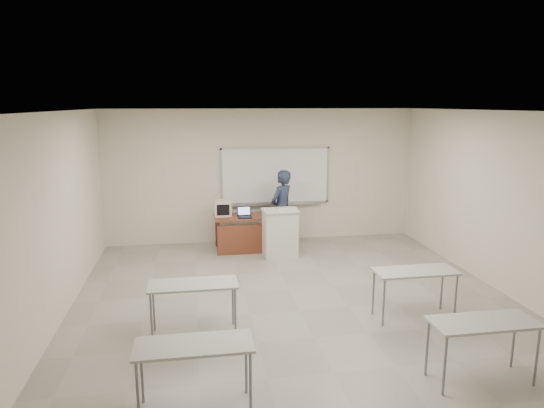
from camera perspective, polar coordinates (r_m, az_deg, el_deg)
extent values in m
cube|color=gray|center=(7.61, 3.31, -12.43)|extent=(7.00, 8.00, 0.01)
cube|color=white|center=(11.01, 0.40, 3.34)|extent=(2.40, 0.03, 1.20)
cube|color=#B7BABC|center=(10.94, 0.41, 6.56)|extent=(2.48, 0.04, 0.04)
cube|color=#B7BABC|center=(11.12, 0.40, 0.18)|extent=(2.48, 0.04, 0.04)
cube|color=#B7BABC|center=(10.87, -5.95, 3.17)|extent=(0.04, 0.04, 1.28)
cube|color=#B7BABC|center=(11.28, 6.54, 3.47)|extent=(0.04, 0.04, 1.28)
cube|color=#B7BABC|center=(11.08, 0.44, -0.07)|extent=(2.16, 0.07, 0.02)
cube|color=#A5A6A0|center=(6.71, -9.28, -9.32)|extent=(1.20, 0.50, 0.03)
cylinder|color=slate|center=(6.69, -14.00, -12.97)|extent=(0.03, 0.03, 0.70)
cylinder|color=slate|center=(6.68, -4.33, -12.67)|extent=(0.03, 0.03, 0.70)
cylinder|color=slate|center=(7.06, -13.75, -11.62)|extent=(0.03, 0.03, 0.70)
cylinder|color=slate|center=(7.05, -4.63, -11.33)|extent=(0.03, 0.03, 0.70)
cube|color=#A5A6A0|center=(7.41, 16.52, -7.60)|extent=(1.20, 0.50, 0.03)
cylinder|color=slate|center=(7.16, 13.00, -11.25)|extent=(0.03, 0.03, 0.70)
cylinder|color=slate|center=(7.62, 20.80, -10.27)|extent=(0.03, 0.03, 0.70)
cylinder|color=slate|center=(7.50, 11.84, -10.11)|extent=(0.03, 0.03, 0.70)
cylinder|color=slate|center=(7.95, 19.35, -9.26)|extent=(0.03, 0.03, 0.70)
cube|color=#A5A6A0|center=(5.16, -9.18, -16.07)|extent=(1.20, 0.50, 0.03)
cylinder|color=slate|center=(5.20, -15.52, -20.76)|extent=(0.03, 0.03, 0.70)
cylinder|color=slate|center=(5.19, -2.54, -20.37)|extent=(0.03, 0.03, 0.70)
cylinder|color=slate|center=(5.54, -15.08, -18.56)|extent=(0.03, 0.03, 0.70)
cylinder|color=slate|center=(5.53, -3.06, -18.19)|extent=(0.03, 0.03, 0.70)
cube|color=#A5A6A0|center=(6.04, 23.66, -12.63)|extent=(1.20, 0.50, 0.03)
cylinder|color=slate|center=(5.78, 19.66, -17.48)|extent=(0.03, 0.03, 0.70)
cylinder|color=slate|center=(6.36, 28.71, -15.52)|extent=(0.03, 0.03, 0.70)
cylinder|color=slate|center=(6.09, 17.79, -15.78)|extent=(0.03, 0.03, 0.70)
cylinder|color=slate|center=(6.64, 26.55, -14.13)|extent=(0.03, 0.03, 0.70)
cube|color=brown|center=(10.41, -2.77, -1.49)|extent=(1.46, 0.73, 0.04)
cube|color=brown|center=(10.18, -2.53, -4.20)|extent=(1.39, 0.03, 0.63)
cylinder|color=#422319|center=(10.15, -6.33, -4.07)|extent=(0.06, 0.06, 0.71)
cylinder|color=#422319|center=(10.31, 1.16, -3.76)|extent=(0.06, 0.06, 0.71)
cylinder|color=#422319|center=(10.74, -6.51, -3.19)|extent=(0.06, 0.06, 0.71)
cylinder|color=#422319|center=(10.89, 0.57, -2.91)|extent=(0.06, 0.06, 0.71)
cube|color=beige|center=(9.99, 0.96, -3.53)|extent=(0.67, 0.48, 0.95)
cube|color=beige|center=(9.87, 0.97, -0.76)|extent=(0.71, 0.52, 0.04)
cube|color=beige|center=(10.47, -5.87, -0.44)|extent=(0.34, 0.36, 0.32)
cube|color=beige|center=(10.28, -5.80, -0.67)|extent=(0.35, 0.04, 0.34)
cube|color=black|center=(10.25, -5.79, -0.70)|extent=(0.27, 0.01, 0.23)
cube|color=black|center=(10.22, -3.22, -1.57)|extent=(0.30, 0.22, 0.02)
cube|color=black|center=(10.20, -3.21, -1.52)|extent=(0.24, 0.12, 0.01)
cube|color=black|center=(10.32, -3.30, -0.82)|extent=(0.30, 0.06, 0.20)
cube|color=#9BAEF8|center=(10.31, -3.30, -0.81)|extent=(0.25, 0.05, 0.16)
ellipsoid|color=#B3B4BB|center=(10.28, 0.40, -1.40)|extent=(0.12, 0.09, 0.04)
cube|color=beige|center=(9.97, 1.73, -0.46)|extent=(0.40, 0.15, 0.02)
imported|color=black|center=(10.58, 1.16, -0.57)|extent=(0.73, 0.73, 1.71)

